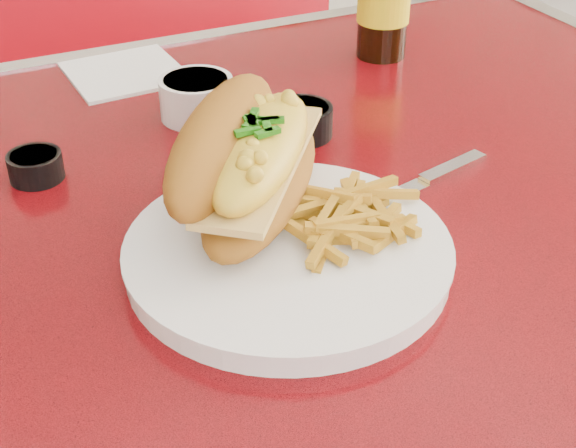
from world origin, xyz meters
name	(u,v)px	position (x,y,z in m)	size (l,w,h in m)	color
diner_table	(254,316)	(0.00, 0.00, 0.61)	(1.23, 0.83, 0.77)	red
booth_bench_far	(101,205)	(0.00, 0.81, 0.29)	(1.20, 0.51, 0.90)	#A30A17
dinner_plate	(288,253)	(-0.02, -0.13, 0.78)	(0.33, 0.33, 0.02)	white
mac_hoagie	(248,158)	(-0.02, -0.05, 0.83)	(0.24, 0.26, 0.11)	#995E18
fries_pile	(346,213)	(0.03, -0.12, 0.80)	(0.10, 0.09, 0.03)	gold
fork	(204,241)	(-0.08, -0.09, 0.79)	(0.04, 0.14, 0.00)	silver
gravy_ramekin	(196,97)	(0.01, 0.17, 0.79)	(0.09, 0.09, 0.05)	white
sauce_cup_left	(35,165)	(-0.18, 0.11, 0.78)	(0.06, 0.06, 0.03)	black
sauce_cup_right	(301,120)	(0.09, 0.08, 0.79)	(0.07, 0.07, 0.03)	black
knife	(416,185)	(0.14, -0.07, 0.77)	(0.22, 0.07, 0.01)	silver
paper_napkin	(125,73)	(-0.03, 0.32, 0.77)	(0.13, 0.13, 0.00)	white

